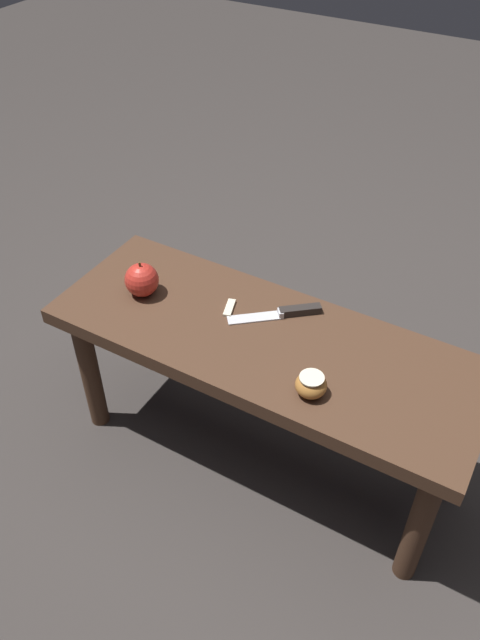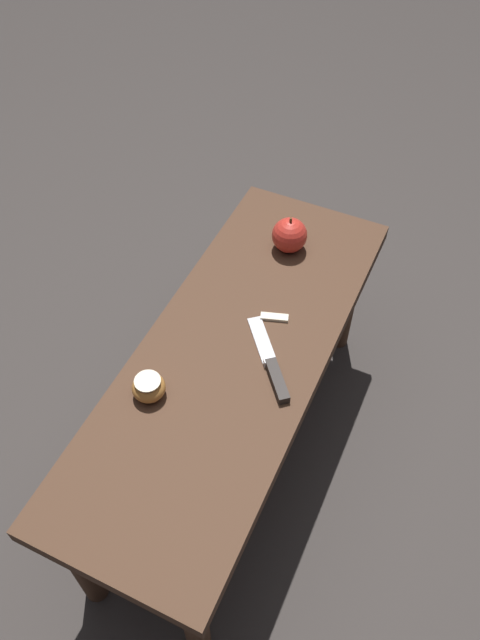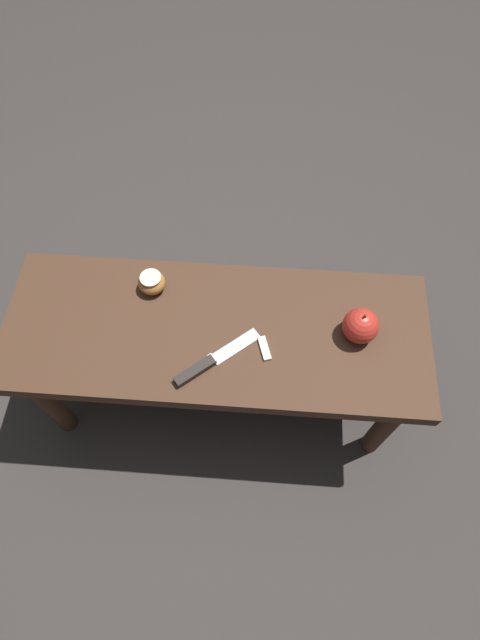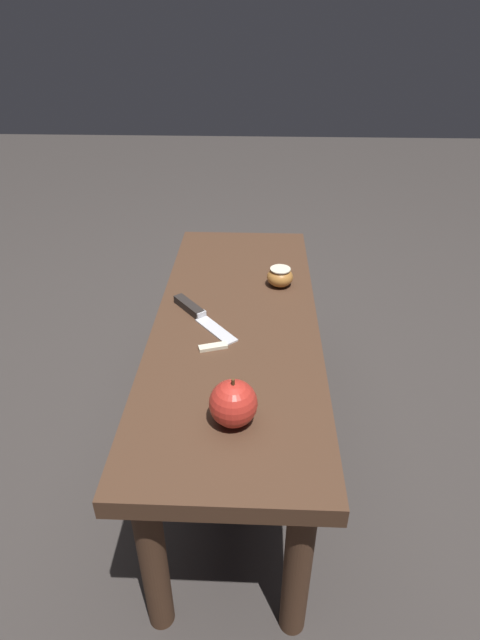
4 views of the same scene
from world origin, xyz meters
name	(u,v)px [view 4 (image 4 of 4)]	position (x,y,z in m)	size (l,w,h in m)	color
ground_plane	(237,449)	(0.00, 0.00, 0.00)	(8.00, 8.00, 0.00)	#383330
wooden_bench	(236,342)	(0.00, 0.00, 0.38)	(1.07, 0.39, 0.45)	#472D1E
knife	(196,312)	(0.01, 0.10, 0.46)	(0.20, 0.17, 0.02)	silver
apple_whole	(233,403)	(-0.35, -0.01, 0.50)	(0.09, 0.09, 0.10)	red
apple_cut	(280,277)	(0.17, -0.11, 0.48)	(0.07, 0.07, 0.05)	#B27233
apple_slice_near_knife	(213,347)	(-0.12, 0.05, 0.46)	(0.04, 0.07, 0.01)	beige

